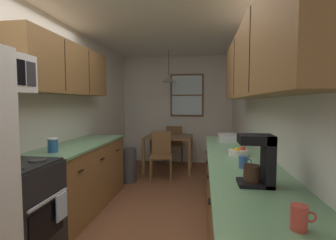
{
  "coord_description": "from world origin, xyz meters",
  "views": [
    {
      "loc": [
        0.63,
        -2.37,
        1.45
      ],
      "look_at": [
        0.1,
        1.44,
        1.18
      ],
      "focal_mm": 26.56,
      "sensor_mm": 36.0,
      "label": 1
    }
  ],
  "objects": [
    {
      "name": "upper_cabinets_left",
      "position": [
        -1.14,
        0.7,
        1.88
      ],
      "size": [
        0.33,
        1.88,
        0.65
      ],
      "color": "brown"
    },
    {
      "name": "wall_back",
      "position": [
        0.0,
        3.65,
        1.27
      ],
      "size": [
        4.4,
        0.1,
        2.55
      ],
      "primitive_type": "cube",
      "color": "silver",
      "rests_on": "ground"
    },
    {
      "name": "dining_chair_far",
      "position": [
        -0.02,
        3.45,
        0.5
      ],
      "size": [
        0.43,
        0.43,
        0.9
      ],
      "color": "brown",
      "rests_on": "ground"
    },
    {
      "name": "dining_chair_near",
      "position": [
        -0.15,
        2.22,
        0.5
      ],
      "size": [
        0.45,
        0.45,
        0.9
      ],
      "color": "brown",
      "rests_on": "ground"
    },
    {
      "name": "counter_left",
      "position": [
        -1.0,
        0.75,
        0.45
      ],
      "size": [
        0.64,
        1.8,
        0.9
      ],
      "color": "brown",
      "rests_on": "ground"
    },
    {
      "name": "stove_range",
      "position": [
        -0.99,
        -0.48,
        0.47
      ],
      "size": [
        0.66,
        0.65,
        1.1
      ],
      "color": "black",
      "rests_on": "ground"
    },
    {
      "name": "table_serving_bowl",
      "position": [
        -0.17,
        2.93,
        0.77
      ],
      "size": [
        0.17,
        0.17,
        0.06
      ],
      "primitive_type": "cylinder",
      "color": "silver",
      "rests_on": "dining_table"
    },
    {
      "name": "upper_cabinets_right",
      "position": [
        1.14,
        0.09,
        1.85
      ],
      "size": [
        0.33,
        2.91,
        0.7
      ],
      "color": "brown"
    },
    {
      "name": "dining_table",
      "position": [
        -0.09,
        2.83,
        0.63
      ],
      "size": [
        0.98,
        0.81,
        0.74
      ],
      "color": "brown",
      "rests_on": "ground"
    },
    {
      "name": "back_window",
      "position": [
        0.25,
        3.58,
        1.62
      ],
      "size": [
        0.79,
        0.05,
        1.0
      ],
      "color": "brown"
    },
    {
      "name": "coffee_maker",
      "position": [
        1.01,
        -0.69,
        1.08
      ],
      "size": [
        0.22,
        0.18,
        0.34
      ],
      "color": "black",
      "rests_on": "counter_right"
    },
    {
      "name": "dish_towel",
      "position": [
        -0.64,
        -0.31,
        0.5
      ],
      "size": [
        0.02,
        0.16,
        0.24
      ],
      "primitive_type": "cube",
      "color": "silver"
    },
    {
      "name": "wall_right",
      "position": [
        1.35,
        1.0,
        1.27
      ],
      "size": [
        0.1,
        9.0,
        2.55
      ],
      "primitive_type": "cube",
      "color": "silver",
      "rests_on": "ground"
    },
    {
      "name": "storage_canister",
      "position": [
        -1.0,
        0.13,
        0.98
      ],
      "size": [
        0.11,
        0.11,
        0.16
      ],
      "color": "#265999",
      "rests_on": "counter_left"
    },
    {
      "name": "counter_right",
      "position": [
        1.0,
        0.14,
        0.45
      ],
      "size": [
        0.64,
        3.23,
        0.9
      ],
      "color": "brown",
      "rests_on": "ground"
    },
    {
      "name": "ceiling_slab",
      "position": [
        0.0,
        1.0,
        2.59
      ],
      "size": [
        4.4,
        9.0,
        0.08
      ],
      "primitive_type": "cube",
      "color": "white"
    },
    {
      "name": "mug_by_coffeemaker",
      "position": [
        1.05,
        -1.26,
        0.95
      ],
      "size": [
        0.11,
        0.07,
        0.11
      ],
      "color": "#BF3F33",
      "rests_on": "counter_right"
    },
    {
      "name": "pendant_light",
      "position": [
        -0.09,
        2.83,
        1.93
      ],
      "size": [
        0.3,
        0.3,
        0.67
      ],
      "color": "black"
    },
    {
      "name": "dish_rack",
      "position": [
        1.0,
        1.22,
        0.95
      ],
      "size": [
        0.28,
        0.34,
        0.1
      ],
      "primitive_type": "cube",
      "color": "silver",
      "rests_on": "counter_right"
    },
    {
      "name": "wall_left",
      "position": [
        -1.35,
        1.0,
        1.27
      ],
      "size": [
        0.1,
        9.0,
        2.55
      ],
      "primitive_type": "cube",
      "color": "silver",
      "rests_on": "ground"
    },
    {
      "name": "fruit_bowl",
      "position": [
        1.0,
        0.26,
        0.94
      ],
      "size": [
        0.21,
        0.21,
        0.09
      ],
      "color": "silver",
      "rests_on": "counter_right"
    },
    {
      "name": "trash_bin",
      "position": [
        -0.7,
        1.95,
        0.31
      ],
      "size": [
        0.28,
        0.28,
        0.61
      ],
      "primitive_type": "cylinder",
      "color": "#3F3F42",
      "rests_on": "ground"
    },
    {
      "name": "mug_spare",
      "position": [
        0.97,
        -0.25,
        0.95
      ],
      "size": [
        0.11,
        0.07,
        0.1
      ],
      "color": "#335999",
      "rests_on": "counter_right"
    },
    {
      "name": "ground_plane",
      "position": [
        0.0,
        1.0,
        0.0
      ],
      "size": [
        12.0,
        12.0,
        0.0
      ],
      "primitive_type": "plane",
      "color": "brown"
    }
  ]
}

